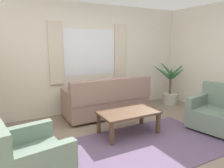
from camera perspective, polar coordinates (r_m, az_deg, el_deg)
ground_plane at (r=3.59m, az=8.29°, el=-16.73°), size 6.24×6.24×0.00m
wall_back at (r=5.18m, az=-6.28°, el=6.97°), size 5.32×0.12×2.60m
window_with_curtains at (r=5.09m, az=-5.96°, el=8.60°), size 1.98×0.07×1.40m
area_rug at (r=3.59m, az=8.30°, el=-16.65°), size 2.77×1.62×0.01m
couch at (r=4.77m, az=-1.30°, el=-4.69°), size 1.90×0.82×0.92m
armchair_left at (r=2.70m, az=-22.95°, el=-18.97°), size 0.94×0.96×0.88m
armchair_right at (r=4.55m, az=27.00°, el=-6.93°), size 0.98×1.00×0.88m
coffee_table at (r=3.89m, az=4.57°, el=-8.27°), size 1.10×0.64×0.44m
potted_plant at (r=5.98m, az=15.64°, el=-1.04°), size 1.09×1.10×1.18m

